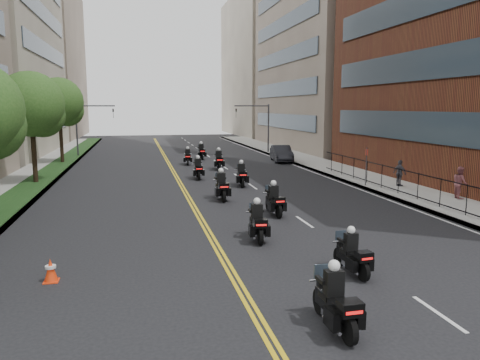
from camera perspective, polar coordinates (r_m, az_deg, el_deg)
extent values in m
plane|color=black|center=(12.15, 10.03, -17.11)|extent=(160.00, 160.00, 0.00)
cube|color=gray|center=(39.00, 12.41, 1.01)|extent=(4.00, 90.00, 0.15)
cube|color=gray|center=(36.27, -24.53, -0.17)|extent=(4.00, 90.00, 0.15)
cube|color=#133312|center=(36.10, -23.30, 0.02)|extent=(2.00, 90.00, 0.04)
cube|color=#333F4C|center=(32.67, 21.64, 5.14)|extent=(0.12, 25.80, 1.80)
cube|color=#333F4C|center=(32.70, 22.05, 12.14)|extent=(0.12, 25.80, 1.80)
cube|color=#333F4C|center=(33.21, 22.47, 19.03)|extent=(0.12, 25.80, 1.80)
cube|color=#756455|center=(64.26, 11.98, 17.42)|extent=(15.00, 28.00, 30.00)
cube|color=#333F4C|center=(60.88, 5.08, 7.19)|extent=(0.12, 24.08, 1.80)
cube|color=#333F4C|center=(60.89, 5.13, 10.96)|extent=(0.12, 24.08, 1.80)
cube|color=#333F4C|center=(61.16, 5.19, 14.71)|extent=(0.12, 24.08, 1.80)
cube|color=#333F4C|center=(61.70, 5.24, 18.40)|extent=(0.12, 24.08, 1.80)
cube|color=gray|center=(92.07, 4.03, 13.70)|extent=(15.00, 28.00, 26.00)
cube|color=#333F4C|center=(58.88, -21.99, 6.53)|extent=(0.12, 24.08, 1.80)
cube|color=#333F4C|center=(58.90, -22.22, 10.41)|extent=(0.12, 24.08, 1.80)
cube|color=#333F4C|center=(59.18, -22.45, 14.28)|extent=(0.12, 24.08, 1.80)
cube|color=#333F4C|center=(59.73, -22.69, 18.09)|extent=(0.12, 24.08, 1.80)
cube|color=#756455|center=(90.15, -24.34, 13.05)|extent=(16.00, 28.00, 26.00)
cube|color=black|center=(27.08, 22.10, 0.41)|extent=(0.05, 28.00, 0.05)
cube|color=black|center=(27.29, 21.94, -2.29)|extent=(0.05, 28.00, 0.05)
cylinder|color=black|center=(34.86, -23.85, 3.64)|extent=(0.32, 0.32, 5.11)
sphere|color=#27511B|center=(34.75, -24.16, 8.44)|extent=(4.40, 4.40, 4.40)
sphere|color=#27511B|center=(35.03, -22.98, 7.31)|extent=(3.08, 3.08, 3.08)
cylinder|color=black|center=(46.65, -20.99, 5.13)|extent=(0.32, 0.32, 5.39)
sphere|color=#27511B|center=(46.57, -21.20, 8.91)|extent=(4.40, 4.40, 4.40)
sphere|color=#27511B|center=(46.88, -20.34, 8.01)|extent=(3.08, 3.08, 3.08)
cylinder|color=#3F3F44|center=(54.17, 3.48, 6.26)|extent=(0.18, 0.18, 5.60)
cylinder|color=#3F3F44|center=(53.60, 1.42, 9.03)|extent=(4.00, 0.14, 0.14)
imported|color=black|center=(53.20, -0.48, 8.17)|extent=(0.16, 0.20, 1.00)
cylinder|color=#3F3F44|center=(52.49, -19.28, 5.70)|extent=(0.18, 0.18, 5.60)
cylinder|color=#3F3F44|center=(52.23, -17.23, 8.64)|extent=(4.00, 0.14, 0.14)
imported|color=black|center=(52.12, -15.20, 7.85)|extent=(0.16, 0.20, 1.00)
cylinder|color=black|center=(11.30, 13.15, -17.37)|extent=(0.16, 0.69, 0.69)
cylinder|color=black|center=(12.62, 9.76, -14.36)|extent=(0.16, 0.69, 0.69)
cube|color=black|center=(11.83, 11.39, -14.55)|extent=(0.45, 1.37, 0.40)
cube|color=silver|center=(11.97, 11.25, -15.48)|extent=(0.40, 0.56, 0.30)
cube|color=black|center=(11.08, 13.25, -14.94)|extent=(0.53, 0.44, 0.32)
cube|color=red|center=(10.91, 13.77, -15.45)|extent=(0.40, 0.04, 0.07)
cube|color=black|center=(11.69, 11.37, -12.19)|extent=(0.45, 0.29, 0.63)
sphere|color=white|center=(11.55, 11.41, -10.21)|extent=(0.29, 0.29, 0.29)
cylinder|color=black|center=(15.08, 14.79, -10.71)|extent=(0.18, 0.63, 0.63)
cylinder|color=black|center=(16.27, 12.03, -9.14)|extent=(0.18, 0.63, 0.63)
cube|color=black|center=(15.59, 13.39, -9.00)|extent=(0.49, 1.27, 0.37)
cube|color=silver|center=(15.69, 13.28, -9.69)|extent=(0.39, 0.53, 0.28)
cube|color=black|center=(14.93, 14.87, -8.98)|extent=(0.51, 0.42, 0.29)
cube|color=red|center=(14.78, 15.26, -9.25)|extent=(0.37, 0.06, 0.06)
cube|color=black|center=(15.49, 13.37, -7.33)|extent=(0.42, 0.29, 0.57)
sphere|color=white|center=(15.40, 13.40, -5.94)|extent=(0.27, 0.27, 0.27)
cylinder|color=black|center=(18.22, 2.50, -6.88)|extent=(0.20, 0.70, 0.69)
cylinder|color=black|center=(19.76, 1.71, -5.62)|extent=(0.20, 0.70, 0.69)
cube|color=black|center=(18.91, 2.09, -5.40)|extent=(0.55, 1.40, 0.40)
cube|color=silver|center=(19.02, 2.06, -6.04)|extent=(0.43, 0.59, 0.30)
cube|color=black|center=(18.08, 2.51, -5.28)|extent=(0.56, 0.47, 0.32)
cube|color=red|center=(17.88, 2.62, -5.51)|extent=(0.41, 0.07, 0.07)
cube|color=black|center=(18.84, 2.08, -3.87)|extent=(0.47, 0.32, 0.63)
sphere|color=white|center=(18.76, 2.08, -2.60)|extent=(0.29, 0.29, 0.29)
cylinder|color=black|center=(22.56, 4.75, -3.80)|extent=(0.16, 0.69, 0.69)
cylinder|color=black|center=(24.07, 3.52, -2.98)|extent=(0.16, 0.69, 0.69)
cube|color=black|center=(23.25, 4.12, -2.69)|extent=(0.46, 1.38, 0.41)
cube|color=silver|center=(23.35, 4.08, -3.23)|extent=(0.40, 0.57, 0.31)
cube|color=black|center=(22.45, 4.77, -2.49)|extent=(0.54, 0.44, 0.33)
cube|color=red|center=(22.25, 4.94, -2.64)|extent=(0.41, 0.04, 0.07)
cube|color=black|center=(23.20, 4.10, -1.44)|extent=(0.45, 0.30, 0.63)
sphere|color=white|center=(23.14, 4.10, -0.39)|extent=(0.29, 0.29, 0.29)
cylinder|color=black|center=(26.18, -2.00, -1.94)|extent=(0.16, 0.74, 0.74)
cylinder|color=black|center=(27.86, -2.58, -1.28)|extent=(0.16, 0.74, 0.74)
cube|color=black|center=(26.97, -2.30, -0.97)|extent=(0.48, 1.47, 0.43)
cube|color=silver|center=(27.06, -2.32, -1.47)|extent=(0.42, 0.60, 0.33)
cube|color=black|center=(26.08, -2.00, -0.73)|extent=(0.57, 0.46, 0.35)
cube|color=red|center=(25.86, -1.92, -0.86)|extent=(0.43, 0.04, 0.08)
cube|color=black|center=(26.93, -2.33, 0.19)|extent=(0.48, 0.31, 0.67)
sphere|color=white|center=(26.88, -2.34, 1.15)|extent=(0.31, 0.31, 0.31)
cylinder|color=black|center=(30.87, 0.34, -0.30)|extent=(0.22, 0.72, 0.71)
cylinder|color=black|center=(32.51, 0.00, 0.17)|extent=(0.22, 0.72, 0.71)
cube|color=black|center=(31.64, 0.16, 0.47)|extent=(0.59, 1.45, 0.42)
cube|color=silver|center=(31.73, 0.15, 0.05)|extent=(0.46, 0.62, 0.31)
cube|color=black|center=(30.78, 0.34, 0.71)|extent=(0.59, 0.50, 0.34)
cube|color=red|center=(30.57, 0.38, 0.61)|extent=(0.42, 0.08, 0.07)
cube|color=black|center=(31.62, 0.15, 1.42)|extent=(0.49, 0.34, 0.65)
sphere|color=white|center=(31.58, 0.15, 2.22)|extent=(0.30, 0.30, 0.30)
cylinder|color=black|center=(34.12, -5.02, 0.55)|extent=(0.17, 0.71, 0.71)
cylinder|color=black|center=(35.76, -5.26, 0.93)|extent=(0.17, 0.71, 0.71)
cube|color=black|center=(34.90, -5.15, 1.22)|extent=(0.49, 1.42, 0.42)
cube|color=silver|center=(34.98, -5.15, 0.84)|extent=(0.42, 0.59, 0.31)
cube|color=black|center=(34.04, -5.03, 1.45)|extent=(0.56, 0.46, 0.33)
cube|color=red|center=(33.83, -5.00, 1.37)|extent=(0.42, 0.05, 0.07)
cube|color=black|center=(34.88, -5.17, 2.07)|extent=(0.47, 0.31, 0.64)
sphere|color=white|center=(34.84, -5.18, 2.79)|extent=(0.30, 0.30, 0.30)
cylinder|color=black|center=(39.08, -2.50, 1.68)|extent=(0.23, 0.77, 0.76)
cylinder|color=black|center=(40.84, -2.70, 1.99)|extent=(0.23, 0.77, 0.76)
cube|color=black|center=(39.92, -2.61, 2.28)|extent=(0.61, 1.54, 0.45)
cube|color=silver|center=(40.01, -2.61, 1.93)|extent=(0.48, 0.65, 0.33)
cube|color=black|center=(39.01, -2.51, 2.52)|extent=(0.62, 0.52, 0.36)
cube|color=red|center=(38.78, -2.48, 2.45)|extent=(0.45, 0.07, 0.08)
cube|color=black|center=(39.92, -2.62, 3.09)|extent=(0.52, 0.36, 0.69)
sphere|color=white|center=(39.88, -2.63, 3.76)|extent=(0.32, 0.32, 0.32)
cylinder|color=black|center=(42.85, -6.37, 2.22)|extent=(0.21, 0.69, 0.68)
cylinder|color=black|center=(44.43, -6.38, 2.46)|extent=(0.21, 0.69, 0.68)
cube|color=black|center=(43.61, -6.38, 2.70)|extent=(0.55, 1.38, 0.40)
cube|color=silver|center=(43.68, -6.38, 2.41)|extent=(0.43, 0.58, 0.30)
cube|color=black|center=(42.79, -6.38, 2.91)|extent=(0.56, 0.47, 0.32)
cube|color=red|center=(42.58, -6.38, 2.85)|extent=(0.40, 0.07, 0.07)
cube|color=black|center=(43.61, -6.39, 3.36)|extent=(0.46, 0.32, 0.62)
sphere|color=white|center=(43.58, -6.40, 3.91)|extent=(0.29, 0.29, 0.29)
cylinder|color=black|center=(47.13, -4.61, 2.88)|extent=(0.16, 0.73, 0.73)
cylinder|color=black|center=(48.82, -4.86, 3.09)|extent=(0.16, 0.73, 0.73)
cube|color=black|center=(47.94, -4.74, 3.34)|extent=(0.47, 1.45, 0.43)
cube|color=silver|center=(48.02, -4.75, 3.06)|extent=(0.41, 0.59, 0.32)
cube|color=black|center=(47.07, -4.62, 3.56)|extent=(0.56, 0.46, 0.34)
cube|color=red|center=(46.85, -4.59, 3.51)|extent=(0.43, 0.04, 0.08)
cube|color=black|center=(47.95, -4.76, 3.99)|extent=(0.48, 0.31, 0.66)
sphere|color=white|center=(47.92, -4.77, 4.52)|extent=(0.31, 0.31, 0.31)
imported|color=black|center=(45.77, 5.07, 3.23)|extent=(2.33, 4.99, 1.58)
imported|color=#914F54|center=(29.24, 25.24, -0.27)|extent=(0.87, 1.02, 1.83)
imported|color=#43424A|center=(32.27, 18.90, 0.79)|extent=(0.70, 1.08, 1.72)
cube|color=#F7360D|center=(15.77, -22.00, -11.35)|extent=(0.44, 0.44, 0.03)
cone|color=#F7360D|center=(15.65, -22.08, -10.14)|extent=(0.42, 0.42, 0.73)
cylinder|color=silver|center=(15.62, -22.10, -9.78)|extent=(0.32, 0.32, 0.08)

